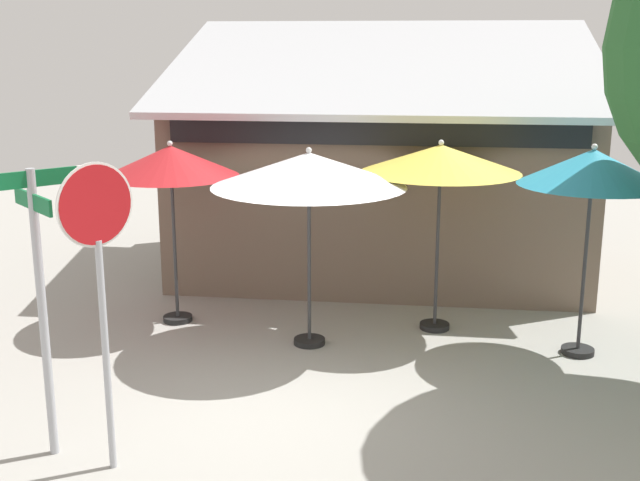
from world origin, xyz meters
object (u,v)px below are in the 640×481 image
object	(u,v)px
street_sign_post	(40,283)
stop_sign	(99,259)
patio_umbrella_teal_far_right	(593,169)
patio_umbrella_ivory_center	(309,171)
patio_umbrella_mustard_right	(441,160)
patio_umbrella_crimson_left	(171,163)

from	to	relation	value
street_sign_post	stop_sign	distance (m)	0.80
street_sign_post	patio_umbrella_teal_far_right	bearing A→B (deg)	30.85
patio_umbrella_ivory_center	patio_umbrella_mustard_right	bearing A→B (deg)	26.16
street_sign_post	patio_umbrella_ivory_center	bearing A→B (deg)	57.24
patio_umbrella_crimson_left	patio_umbrella_ivory_center	bearing A→B (deg)	-17.77
patio_umbrella_ivory_center	stop_sign	bearing A→B (deg)	-112.28
street_sign_post	patio_umbrella_ivory_center	world-z (taller)	street_sign_post
patio_umbrella_teal_far_right	patio_umbrella_mustard_right	bearing A→B (deg)	159.07
patio_umbrella_ivory_center	patio_umbrella_teal_far_right	world-z (taller)	patio_umbrella_teal_far_right
patio_umbrella_crimson_left	patio_umbrella_ivory_center	size ratio (longest dim) A/B	0.99
street_sign_post	stop_sign	world-z (taller)	stop_sign
patio_umbrella_crimson_left	patio_umbrella_teal_far_right	xyz separation A→B (m)	(5.80, -0.56, 0.11)
patio_umbrella_ivory_center	patio_umbrella_teal_far_right	bearing A→B (deg)	1.91
patio_umbrella_crimson_left	patio_umbrella_ivory_center	xyz separation A→B (m)	(2.13, -0.68, 0.03)
stop_sign	patio_umbrella_teal_far_right	xyz separation A→B (m)	(5.14, 3.69, 0.38)
stop_sign	patio_umbrella_ivory_center	world-z (taller)	stop_sign
street_sign_post	patio_umbrella_crimson_left	bearing A→B (deg)	89.40
patio_umbrella_ivory_center	street_sign_post	bearing A→B (deg)	-122.76
patio_umbrella_ivory_center	patio_umbrella_mustard_right	xyz separation A→B (m)	(1.75, 0.86, 0.05)
stop_sign	patio_umbrella_ivory_center	size ratio (longest dim) A/B	1.11
patio_umbrella_teal_far_right	patio_umbrella_ivory_center	bearing A→B (deg)	-178.09
stop_sign	patio_umbrella_crimson_left	xyz separation A→B (m)	(-0.66, 4.25, 0.28)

